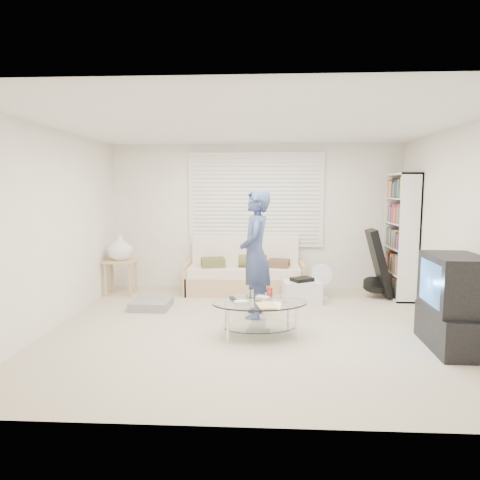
# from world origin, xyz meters

# --- Properties ---
(ground) EXTENTS (5.00, 5.00, 0.00)m
(ground) POSITION_xyz_m (0.00, 0.00, 0.00)
(ground) COLOR tan
(ground) RESTS_ON ground
(room_shell) EXTENTS (5.02, 4.52, 2.51)m
(room_shell) POSITION_xyz_m (0.00, 0.48, 1.63)
(room_shell) COLOR silver
(room_shell) RESTS_ON ground
(window_blinds) EXTENTS (2.32, 0.08, 1.62)m
(window_blinds) POSITION_xyz_m (0.00, 2.20, 1.55)
(window_blinds) COLOR silver
(window_blinds) RESTS_ON ground
(futon_sofa) EXTENTS (1.96, 0.79, 0.96)m
(futon_sofa) POSITION_xyz_m (-0.18, 1.87, 0.31)
(futon_sofa) COLOR tan
(futon_sofa) RESTS_ON ground
(grey_floor_pillow) EXTENTS (0.56, 0.56, 0.12)m
(grey_floor_pillow) POSITION_xyz_m (-1.50, 0.84, 0.06)
(grey_floor_pillow) COLOR slate
(grey_floor_pillow) RESTS_ON ground
(side_table) EXTENTS (0.51, 0.41, 1.01)m
(side_table) POSITION_xyz_m (-2.22, 1.64, 0.75)
(side_table) COLOR tan
(side_table) RESTS_ON ground
(bookshelf) EXTENTS (0.31, 0.84, 1.99)m
(bookshelf) POSITION_xyz_m (2.32, 1.70, 0.99)
(bookshelf) COLOR white
(bookshelf) RESTS_ON ground
(guitar_case) EXTENTS (0.45, 0.41, 1.08)m
(guitar_case) POSITION_xyz_m (1.97, 1.63, 0.49)
(guitar_case) COLOR black
(guitar_case) RESTS_ON ground
(floor_fan) EXTENTS (0.35, 0.23, 0.57)m
(floor_fan) POSITION_xyz_m (1.06, 1.52, 0.33)
(floor_fan) COLOR white
(floor_fan) RESTS_ON ground
(storage_bin) EXTENTS (0.60, 0.46, 0.39)m
(storage_bin) POSITION_xyz_m (0.73, 1.27, 0.18)
(storage_bin) COLOR white
(storage_bin) RESTS_ON ground
(tv_unit) EXTENTS (0.55, 0.96, 1.03)m
(tv_unit) POSITION_xyz_m (2.20, -0.56, 0.50)
(tv_unit) COLOR black
(tv_unit) RESTS_ON ground
(coffee_table) EXTENTS (1.22, 0.87, 0.54)m
(coffee_table) POSITION_xyz_m (0.09, -0.28, 0.34)
(coffee_table) COLOR silver
(coffee_table) RESTS_ON ground
(standing_person) EXTENTS (0.43, 0.64, 1.73)m
(standing_person) POSITION_xyz_m (0.02, 0.49, 0.87)
(standing_person) COLOR navy
(standing_person) RESTS_ON ground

